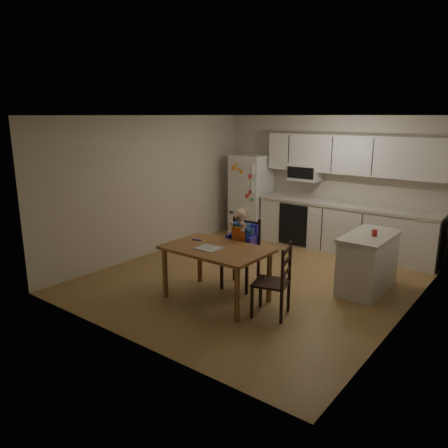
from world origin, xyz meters
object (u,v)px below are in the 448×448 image
object	(u,v)px
red_cup	(375,233)
chair_booster	(242,240)
kitchen_island	(368,262)
chair_side	(279,276)
refrigerator	(251,195)
dining_table	(216,255)

from	to	relation	value
red_cup	chair_booster	size ratio (longest dim) A/B	0.08
red_cup	kitchen_island	bearing A→B (deg)	146.45
kitchen_island	chair_side	world-z (taller)	chair_side
refrigerator	dining_table	bearing A→B (deg)	-63.51
chair_booster	chair_side	world-z (taller)	chair_booster
refrigerator	chair_booster	xyz separation A→B (m)	(1.56, -2.53, -0.13)
kitchen_island	red_cup	bearing A→B (deg)	-33.55
refrigerator	kitchen_island	size ratio (longest dim) A/B	1.49
dining_table	red_cup	bearing A→B (deg)	44.44
dining_table	chair_side	xyz separation A→B (m)	(0.94, 0.08, -0.12)
kitchen_island	dining_table	bearing A→B (deg)	-133.31
red_cup	dining_table	size ratio (longest dim) A/B	0.07
kitchen_island	red_cup	xyz separation A→B (m)	(0.07, -0.05, 0.47)
refrigerator	kitchen_island	world-z (taller)	refrigerator
kitchen_island	chair_side	size ratio (longest dim) A/B	1.20
kitchen_island	chair_booster	bearing A→B (deg)	-146.88
kitchen_island	chair_booster	xyz separation A→B (m)	(-1.54, -1.00, 0.30)
chair_side	refrigerator	bearing A→B (deg)	-156.88
red_cup	chair_side	size ratio (longest dim) A/B	0.10
kitchen_island	chair_side	distance (m)	1.66
red_cup	chair_booster	distance (m)	1.88
refrigerator	kitchen_island	bearing A→B (deg)	-26.23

